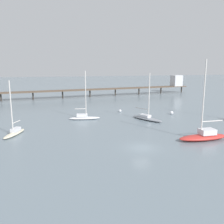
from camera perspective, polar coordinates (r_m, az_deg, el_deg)
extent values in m
plane|color=slate|center=(37.07, 6.84, -8.19)|extent=(400.00, 400.00, 0.00)
cube|color=brown|center=(91.31, -5.12, 5.17)|extent=(81.85, 14.96, 0.30)
cylinder|color=#38332D|center=(88.47, -24.23, 3.10)|extent=(0.50, 0.50, 2.52)
cylinder|color=#38332D|center=(88.35, -17.75, 3.55)|extent=(0.50, 0.50, 2.52)
cylinder|color=#38332D|center=(89.36, -11.32, 3.95)|extent=(0.50, 0.50, 2.52)
cylinder|color=#38332D|center=(91.46, -5.10, 4.29)|extent=(0.50, 0.50, 2.52)
cylinder|color=#38332D|center=(94.59, 0.77, 4.56)|extent=(0.50, 0.50, 2.52)
cylinder|color=#38332D|center=(98.63, 6.22, 4.77)|extent=(0.50, 0.50, 2.52)
cylinder|color=#38332D|center=(103.49, 11.20, 4.93)|extent=(0.50, 0.50, 2.52)
cylinder|color=#38332D|center=(109.05, 15.71, 5.04)|extent=(0.50, 0.50, 2.52)
cube|color=silver|center=(107.14, 14.62, 7.02)|extent=(4.23, 4.23, 4.43)
ellipsoid|color=gray|center=(54.71, 8.06, -1.52)|extent=(5.61, 7.87, 0.59)
cube|color=silver|center=(54.99, 7.56, -0.84)|extent=(2.44, 2.93, 0.53)
cylinder|color=silver|center=(53.57, 8.54, 3.76)|extent=(0.22, 0.22, 9.64)
cylinder|color=silver|center=(55.23, 6.94, 0.79)|extent=(2.01, 3.33, 0.17)
ellipsoid|color=red|center=(42.82, 20.24, -5.50)|extent=(8.52, 2.75, 0.92)
cube|color=silver|center=(42.96, 21.07, -4.24)|extent=(2.55, 1.82, 0.90)
cylinder|color=silver|center=(41.26, 20.36, 3.05)|extent=(0.22, 0.22, 11.97)
cylinder|color=silver|center=(43.02, 22.09, -1.95)|extent=(3.79, 0.29, 0.18)
ellipsoid|color=beige|center=(46.20, -21.59, -4.65)|extent=(3.67, 6.28, 0.52)
cube|color=silver|center=(46.47, -21.33, -3.81)|extent=(1.66, 2.19, 0.62)
cylinder|color=silver|center=(44.94, -22.23, 1.07)|extent=(0.19, 0.19, 8.94)
cylinder|color=silver|center=(46.49, -21.19, -2.14)|extent=(1.06, 2.28, 0.16)
ellipsoid|color=white|center=(54.99, -6.34, -1.41)|extent=(6.94, 2.27, 0.60)
cube|color=silver|center=(54.85, -6.93, -0.77)|extent=(2.47, 1.36, 0.67)
cylinder|color=silver|center=(54.09, -6.10, 4.11)|extent=(0.20, 0.20, 10.04)
cylinder|color=silver|center=(54.57, -7.31, 0.73)|extent=(2.43, 0.39, 0.16)
sphere|color=silver|center=(61.63, 13.58, -0.17)|extent=(0.84, 0.84, 0.84)
sphere|color=silver|center=(62.74, 1.86, 0.28)|extent=(0.70, 0.70, 0.70)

